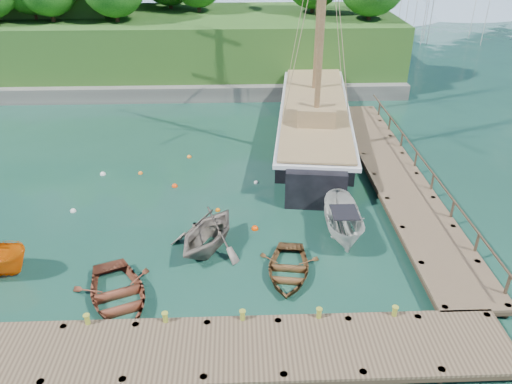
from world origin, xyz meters
TOP-DOWN VIEW (x-y plane):
  - ground at (0.00, 0.00)m, footprint 160.00×160.00m
  - dock_near at (2.00, -6.50)m, footprint 20.00×3.20m
  - dock_east at (11.50, 7.00)m, footprint 3.20×24.00m
  - bollard_0 at (-4.00, -5.10)m, footprint 0.26×0.26m
  - bollard_1 at (-1.00, -5.10)m, footprint 0.26×0.26m
  - bollard_2 at (2.00, -5.10)m, footprint 0.26×0.26m
  - bollard_3 at (5.00, -5.10)m, footprint 0.26×0.26m
  - bollard_4 at (8.00, -5.10)m, footprint 0.26×0.26m
  - rowboat_0 at (-3.26, -3.27)m, footprint 4.95×5.70m
  - rowboat_1 at (0.37, 0.50)m, footprint 5.38×5.64m
  - rowboat_2 at (4.11, -1.68)m, footprint 3.43×4.39m
  - cabin_boat_white at (7.21, 1.35)m, footprint 1.99×4.89m
  - schooner at (7.45, 14.11)m, footprint 7.29×26.88m
  - mooring_buoy_0 at (-7.28, 4.27)m, footprint 0.33×0.33m
  - mooring_buoy_1 at (-1.94, 6.95)m, footprint 0.35×0.35m
  - mooring_buoy_2 at (0.74, 4.07)m, footprint 0.28×0.28m
  - mooring_buoy_3 at (3.00, 7.22)m, footprint 0.28×0.28m
  - mooring_buoy_4 at (-4.30, 8.74)m, footprint 0.29×0.29m
  - mooring_buoy_5 at (-1.39, 11.04)m, footprint 0.31×0.31m
  - mooring_buoy_6 at (-6.65, 8.70)m, footprint 0.36×0.36m
  - mooring_buoy_7 at (2.74, 2.13)m, footprint 0.37×0.37m
  - headland at (-12.88, 31.36)m, footprint 51.00×19.31m

SIDE VIEW (x-z plane):
  - ground at x=0.00m, z-range 0.00..0.00m
  - bollard_0 at x=-4.00m, z-range -0.23..0.23m
  - bollard_1 at x=-1.00m, z-range -0.23..0.23m
  - bollard_2 at x=2.00m, z-range -0.23..0.23m
  - bollard_3 at x=5.00m, z-range -0.23..0.23m
  - bollard_4 at x=8.00m, z-range -0.23..0.23m
  - rowboat_0 at x=-3.26m, z-range -0.49..0.49m
  - rowboat_1 at x=0.37m, z-range -1.16..1.16m
  - rowboat_2 at x=4.11m, z-range -0.41..0.41m
  - cabin_boat_white at x=7.21m, z-range -0.93..0.93m
  - mooring_buoy_0 at x=-7.28m, z-range -0.17..0.17m
  - mooring_buoy_1 at x=-1.94m, z-range -0.18..0.18m
  - mooring_buoy_2 at x=0.74m, z-range -0.14..0.14m
  - mooring_buoy_3 at x=3.00m, z-range -0.14..0.14m
  - mooring_buoy_4 at x=-4.30m, z-range -0.14..0.14m
  - mooring_buoy_5 at x=-1.39m, z-range -0.15..0.15m
  - mooring_buoy_6 at x=-6.65m, z-range -0.18..0.18m
  - mooring_buoy_7 at x=2.74m, z-range -0.18..0.18m
  - dock_near at x=2.00m, z-range -0.12..0.98m
  - dock_east at x=11.50m, z-range -0.12..0.98m
  - schooner at x=7.45m, z-range -8.72..10.90m
  - headland at x=-12.88m, z-range -0.91..11.99m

